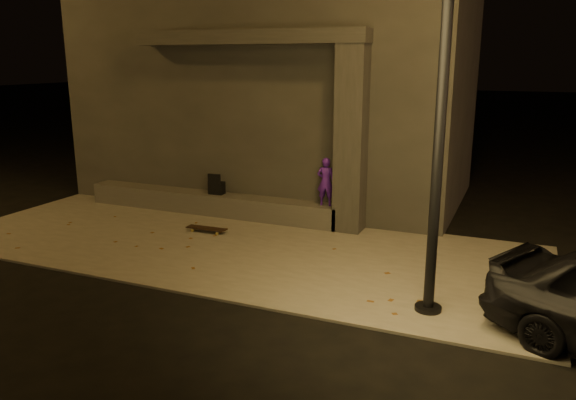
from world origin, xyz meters
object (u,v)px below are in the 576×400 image
at_px(backpack, 217,187).
at_px(column, 351,140).
at_px(skateboard, 207,229).
at_px(skateboarder, 326,182).

bearing_deg(backpack, column, -3.74).
bearing_deg(skateboard, column, 25.50).
height_order(skateboarder, backpack, skateboarder).
distance_m(skateboarder, backpack, 2.53).
relative_size(column, backpack, 7.82).
bearing_deg(skateboarder, column, 173.05).
xyz_separation_m(skateboarder, backpack, (-2.51, 0.00, -0.33)).
xyz_separation_m(backpack, skateboard, (0.49, -1.28, -0.53)).
height_order(column, skateboarder, column).
xyz_separation_m(column, backpack, (-3.02, 0.00, -1.19)).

